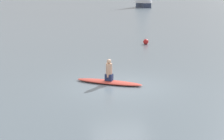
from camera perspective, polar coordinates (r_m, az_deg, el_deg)
ground_plane at (r=15.20m, az=1.42°, el=-2.60°), size 400.00×400.00×0.00m
surfboard at (r=15.53m, az=-0.49°, el=-1.98°), size 2.95×2.20×0.14m
person_paddler at (r=15.41m, az=-0.49°, el=-0.15°), size 0.41×0.40×0.98m
buoy_marker at (r=26.43m, az=5.57°, el=4.65°), size 0.40×0.40×0.40m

